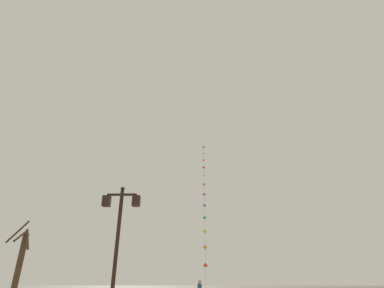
% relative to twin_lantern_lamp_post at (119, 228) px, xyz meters
% --- Properties ---
extents(twin_lantern_lamp_post, '(1.42, 0.28, 5.00)m').
position_rel_twin_lantern_lamp_post_xyz_m(twin_lantern_lamp_post, '(0.00, 0.00, 0.00)').
color(twin_lantern_lamp_post, black).
rests_on(twin_lantern_lamp_post, ground_plane).
extents(kite_train, '(0.65, 14.08, 17.52)m').
position_rel_twin_lantern_lamp_post_xyz_m(kite_train, '(3.58, 17.12, 5.62)').
color(kite_train, brown).
rests_on(kite_train, ground_plane).
extents(bare_tree, '(1.34, 1.34, 4.48)m').
position_rel_twin_lantern_lamp_post_xyz_m(bare_tree, '(-5.75, 4.16, -1.35)').
color(bare_tree, '#4C3826').
rests_on(bare_tree, ground_plane).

